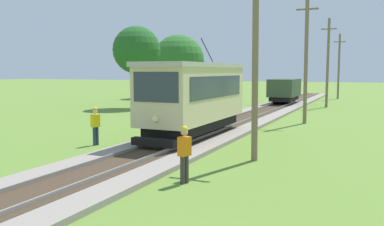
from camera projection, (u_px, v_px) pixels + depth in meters
red_tram at (195, 96)px, 20.36m from camera, size 2.60×8.54×4.79m
freight_car at (284, 90)px, 40.53m from camera, size 2.40×5.20×2.31m
utility_pole_near_tram at (255, 62)px, 15.17m from camera, size 1.40×0.40×7.37m
utility_pole_mid at (306, 58)px, 26.13m from camera, size 1.40×0.44×8.35m
utility_pole_far at (328, 62)px, 38.02m from camera, size 1.40×0.36×8.31m
utility_pole_distant at (339, 66)px, 49.54m from camera, size 1.40×0.32×7.90m
track_worker at (184, 152)px, 12.35m from camera, size 0.35×0.44×1.78m
second_worker at (95, 124)px, 18.73m from camera, size 0.30×0.42×1.78m
tree_left_near at (178, 61)px, 46.85m from camera, size 6.00×6.00×7.60m
tree_left_far at (137, 50)px, 37.09m from camera, size 4.35×4.35×7.52m
tree_horizon at (150, 67)px, 50.56m from camera, size 3.81×3.81×5.78m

